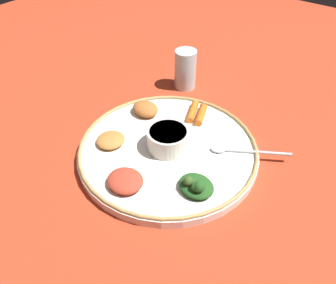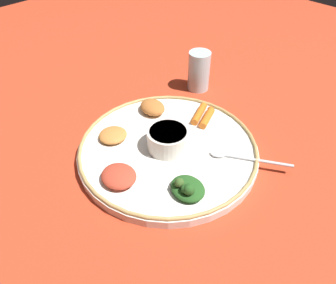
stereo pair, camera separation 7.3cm
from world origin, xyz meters
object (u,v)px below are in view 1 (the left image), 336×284
at_px(carrot_outer, 193,110).
at_px(drinking_glass, 185,72).
at_px(carrot_near_spoon, 200,113).
at_px(spoon, 238,151).
at_px(greens_pile, 196,186).
at_px(center_bowl, 168,139).

relative_size(carrot_outer, drinking_glass, 0.82).
bearing_deg(carrot_near_spoon, drinking_glass, 137.75).
xyz_separation_m(spoon, greens_pile, (-0.01, -0.15, 0.01)).
distance_m(greens_pile, drinking_glass, 0.42).
relative_size(center_bowl, carrot_near_spoon, 1.07).
xyz_separation_m(greens_pile, carrot_outer, (-0.15, 0.21, -0.00)).
bearing_deg(greens_pile, spoon, 85.07).
distance_m(center_bowl, greens_pile, 0.14).
bearing_deg(carrot_outer, carrot_near_spoon, 1.45).
bearing_deg(center_bowl, greens_pile, -29.46).
bearing_deg(carrot_near_spoon, center_bowl, -87.84).
bearing_deg(greens_pile, center_bowl, 150.54).
distance_m(center_bowl, spoon, 0.16).
distance_m(spoon, drinking_glass, 0.32).
distance_m(spoon, carrot_near_spoon, 0.15).
relative_size(spoon, carrot_near_spoon, 1.83).
bearing_deg(center_bowl, carrot_near_spoon, 92.16).
relative_size(spoon, drinking_glass, 1.43).
xyz_separation_m(carrot_near_spoon, drinking_glass, (-0.13, 0.12, 0.02)).
height_order(center_bowl, drinking_glass, drinking_glass).
relative_size(greens_pile, carrot_near_spoon, 0.93).
bearing_deg(greens_pile, carrot_outer, 125.23).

